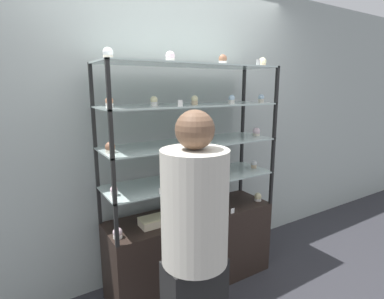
# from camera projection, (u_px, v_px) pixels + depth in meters

# --- Properties ---
(ground_plane) EXTENTS (20.00, 20.00, 0.00)m
(ground_plane) POSITION_uv_depth(u_px,v_px,m) (192.00, 282.00, 2.62)
(ground_plane) COLOR #2D2D33
(back_wall) EXTENTS (8.00, 0.05, 2.60)m
(back_wall) POSITION_uv_depth(u_px,v_px,m) (171.00, 130.00, 2.66)
(back_wall) COLOR #A8B2AD
(back_wall) RESTS_ON ground_plane
(display_base) EXTENTS (1.43, 0.43, 0.65)m
(display_base) POSITION_uv_depth(u_px,v_px,m) (192.00, 248.00, 2.56)
(display_base) COLOR black
(display_base) RESTS_ON ground_plane
(display_riser_lower) EXTENTS (1.43, 0.43, 0.30)m
(display_riser_lower) POSITION_uv_depth(u_px,v_px,m) (192.00, 180.00, 2.43)
(display_riser_lower) COLOR black
(display_riser_lower) RESTS_ON display_base
(display_riser_middle) EXTENTS (1.43, 0.43, 0.30)m
(display_riser_middle) POSITION_uv_depth(u_px,v_px,m) (192.00, 144.00, 2.37)
(display_riser_middle) COLOR black
(display_riser_middle) RESTS_ON display_riser_lower
(display_riser_upper) EXTENTS (1.43, 0.43, 0.30)m
(display_riser_upper) POSITION_uv_depth(u_px,v_px,m) (192.00, 107.00, 2.31)
(display_riser_upper) COLOR black
(display_riser_upper) RESTS_ON display_riser_middle
(display_riser_top) EXTENTS (1.43, 0.43, 0.30)m
(display_riser_top) POSITION_uv_depth(u_px,v_px,m) (192.00, 67.00, 2.25)
(display_riser_top) COLOR black
(display_riser_top) RESTS_ON display_riser_upper
(layer_cake_centerpiece) EXTENTS (0.22, 0.22, 0.11)m
(layer_cake_centerpiece) POSITION_uv_depth(u_px,v_px,m) (207.00, 168.00, 2.52)
(layer_cake_centerpiece) COLOR #DBBC84
(layer_cake_centerpiece) RESTS_ON display_riser_lower
(sheet_cake_frosted) EXTENTS (0.20, 0.13, 0.07)m
(sheet_cake_frosted) POSITION_uv_depth(u_px,v_px,m) (153.00, 222.00, 2.25)
(sheet_cake_frosted) COLOR beige
(sheet_cake_frosted) RESTS_ON display_base
(cupcake_0) EXTENTS (0.07, 0.07, 0.07)m
(cupcake_0) POSITION_uv_depth(u_px,v_px,m) (118.00, 233.00, 2.06)
(cupcake_0) COLOR white
(cupcake_0) RESTS_ON display_base
(cupcake_1) EXTENTS (0.07, 0.07, 0.07)m
(cupcake_1) POSITION_uv_depth(u_px,v_px,m) (176.00, 220.00, 2.28)
(cupcake_1) COLOR #CCB28C
(cupcake_1) RESTS_ON display_base
(cupcake_2) EXTENTS (0.07, 0.07, 0.07)m
(cupcake_2) POSITION_uv_depth(u_px,v_px,m) (219.00, 206.00, 2.53)
(cupcake_2) COLOR beige
(cupcake_2) RESTS_ON display_base
(cupcake_3) EXTENTS (0.07, 0.07, 0.07)m
(cupcake_3) POSITION_uv_depth(u_px,v_px,m) (258.00, 197.00, 2.74)
(cupcake_3) COLOR white
(cupcake_3) RESTS_ON display_base
(price_tag_0) EXTENTS (0.04, 0.00, 0.04)m
(price_tag_0) POSITION_uv_depth(u_px,v_px,m) (233.00, 211.00, 2.47)
(price_tag_0) COLOR white
(price_tag_0) RESTS_ON display_base
(cupcake_4) EXTENTS (0.05, 0.05, 0.07)m
(cupcake_4) POSITION_uv_depth(u_px,v_px,m) (114.00, 191.00, 2.03)
(cupcake_4) COLOR white
(cupcake_4) RESTS_ON display_riser_lower
(cupcake_5) EXTENTS (0.05, 0.05, 0.07)m
(cupcake_5) POSITION_uv_depth(u_px,v_px,m) (198.00, 177.00, 2.34)
(cupcake_5) COLOR #CCB28C
(cupcake_5) RESTS_ON display_riser_lower
(cupcake_6) EXTENTS (0.05, 0.05, 0.07)m
(cupcake_6) POSITION_uv_depth(u_px,v_px,m) (254.00, 164.00, 2.73)
(cupcake_6) COLOR #CCB28C
(cupcake_6) RESTS_ON display_riser_lower
(price_tag_1) EXTENTS (0.04, 0.00, 0.04)m
(price_tag_1) POSITION_uv_depth(u_px,v_px,m) (161.00, 191.00, 2.07)
(price_tag_1) COLOR white
(price_tag_1) RESTS_ON display_riser_lower
(cupcake_7) EXTENTS (0.07, 0.07, 0.07)m
(cupcake_7) POSITION_uv_depth(u_px,v_px,m) (110.00, 148.00, 1.98)
(cupcake_7) COLOR beige
(cupcake_7) RESTS_ON display_riser_middle
(cupcake_8) EXTENTS (0.07, 0.07, 0.07)m
(cupcake_8) POSITION_uv_depth(u_px,v_px,m) (198.00, 139.00, 2.31)
(cupcake_8) COLOR #CCB28C
(cupcake_8) RESTS_ON display_riser_middle
(cupcake_9) EXTENTS (0.07, 0.07, 0.07)m
(cupcake_9) POSITION_uv_depth(u_px,v_px,m) (256.00, 132.00, 2.67)
(cupcake_9) COLOR beige
(cupcake_9) RESTS_ON display_riser_middle
(price_tag_2) EXTENTS (0.04, 0.00, 0.04)m
(price_tag_2) POSITION_uv_depth(u_px,v_px,m) (184.00, 146.00, 2.10)
(price_tag_2) COLOR white
(price_tag_2) RESTS_ON display_riser_middle
(cupcake_10) EXTENTS (0.05, 0.05, 0.07)m
(cupcake_10) POSITION_uv_depth(u_px,v_px,m) (109.00, 102.00, 1.92)
(cupcake_10) COLOR white
(cupcake_10) RESTS_ON display_riser_upper
(cupcake_11) EXTENTS (0.05, 0.05, 0.07)m
(cupcake_11) POSITION_uv_depth(u_px,v_px,m) (154.00, 101.00, 2.10)
(cupcake_11) COLOR white
(cupcake_11) RESTS_ON display_riser_upper
(cupcake_12) EXTENTS (0.05, 0.05, 0.07)m
(cupcake_12) POSITION_uv_depth(u_px,v_px,m) (195.00, 100.00, 2.26)
(cupcake_12) COLOR #CCB28C
(cupcake_12) RESTS_ON display_riser_upper
(cupcake_13) EXTENTS (0.05, 0.05, 0.07)m
(cupcake_13) POSITION_uv_depth(u_px,v_px,m) (232.00, 99.00, 2.41)
(cupcake_13) COLOR white
(cupcake_13) RESTS_ON display_riser_upper
(cupcake_14) EXTENTS (0.05, 0.05, 0.07)m
(cupcake_14) POSITION_uv_depth(u_px,v_px,m) (261.00, 98.00, 2.60)
(cupcake_14) COLOR beige
(cupcake_14) RESTS_ON display_riser_upper
(price_tag_3) EXTENTS (0.04, 0.00, 0.04)m
(price_tag_3) POSITION_uv_depth(u_px,v_px,m) (180.00, 103.00, 2.03)
(price_tag_3) COLOR white
(price_tag_3) RESTS_ON display_riser_upper
(cupcake_15) EXTENTS (0.06, 0.06, 0.07)m
(cupcake_15) POSITION_uv_depth(u_px,v_px,m) (108.00, 54.00, 1.85)
(cupcake_15) COLOR beige
(cupcake_15) RESTS_ON display_riser_top
(cupcake_16) EXTENTS (0.06, 0.06, 0.07)m
(cupcake_16) POSITION_uv_depth(u_px,v_px,m) (170.00, 57.00, 2.05)
(cupcake_16) COLOR white
(cupcake_16) RESTS_ON display_riser_top
(cupcake_17) EXTENTS (0.06, 0.06, 0.07)m
(cupcake_17) POSITION_uv_depth(u_px,v_px,m) (223.00, 60.00, 2.27)
(cupcake_17) COLOR white
(cupcake_17) RESTS_ON display_riser_top
(cupcake_18) EXTENTS (0.06, 0.06, 0.07)m
(cupcake_18) POSITION_uv_depth(u_px,v_px,m) (262.00, 62.00, 2.51)
(cupcake_18) COLOR #CCB28C
(cupcake_18) RESTS_ON display_riser_top
(price_tag_4) EXTENTS (0.04, 0.00, 0.04)m
(price_tag_4) POSITION_uv_depth(u_px,v_px,m) (258.00, 62.00, 2.33)
(price_tag_4) COLOR white
(price_tag_4) RESTS_ON display_riser_top
(customer_figure) EXTENTS (0.37, 0.37, 1.56)m
(customer_figure) POSITION_uv_depth(u_px,v_px,m) (195.00, 242.00, 1.65)
(customer_figure) COLOR black
(customer_figure) RESTS_ON ground_plane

